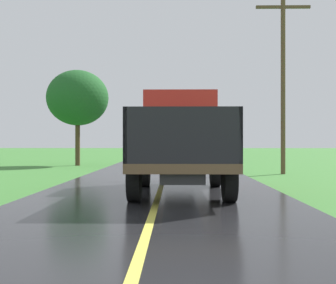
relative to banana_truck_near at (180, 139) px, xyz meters
name	(u,v)px	position (x,y,z in m)	size (l,w,h in m)	color
banana_truck_near	(180,139)	(0.00, 0.00, 0.00)	(2.38, 5.82, 2.80)	#2D2D30
utility_pole_roadside	(283,78)	(4.58, 6.99, 2.71)	(2.36, 0.20, 7.70)	brown
roadside_tree_mid_right	(78,98)	(-5.95, 13.71, 2.54)	(3.66, 3.66, 5.68)	#4C3823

